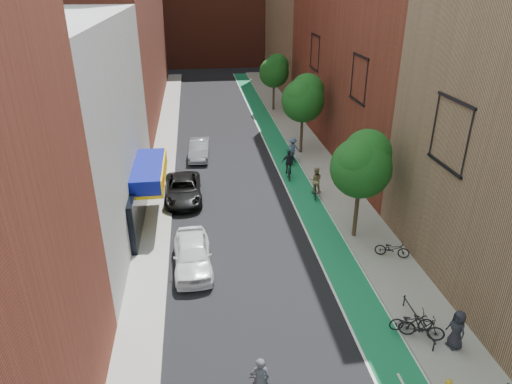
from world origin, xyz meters
name	(u,v)px	position (x,y,z in m)	size (l,w,h in m)	color
bike_lane	(278,147)	(4.00, 26.00, 0.01)	(2.00, 68.00, 0.01)	#167C4F
sidewalk_left	(165,151)	(-6.00, 26.00, 0.07)	(2.00, 68.00, 0.15)	gray
sidewalk_right	(305,145)	(6.50, 26.00, 0.07)	(3.00, 68.00, 0.15)	gray
building_left_white	(56,129)	(-11.00, 14.00, 6.00)	(8.00, 20.00, 12.00)	silver
building_left_far_red	(115,5)	(-11.00, 42.00, 11.00)	(8.00, 36.00, 22.00)	maroon
building_right_mid_red	(378,14)	(12.00, 26.00, 11.00)	(8.00, 28.00, 22.00)	maroon
building_right_far_tan	(307,17)	(12.00, 50.00, 9.00)	(8.00, 20.00, 18.00)	#8C6B4C
building_far_closure	(208,1)	(0.00, 72.00, 10.00)	(30.00, 14.00, 20.00)	maroon
tree_near	(362,163)	(5.65, 10.02, 4.66)	(3.40, 3.36, 6.42)	#332619
tree_mid	(304,97)	(5.65, 24.02, 4.89)	(3.55, 3.53, 6.74)	#332619
tree_far	(274,70)	(5.65, 38.02, 4.50)	(3.30, 3.25, 6.21)	#332619
parked_car_white	(192,254)	(-3.71, 8.19, 0.81)	(1.92, 4.76, 1.62)	white
parked_car_black	(183,189)	(-4.27, 16.43, 0.73)	(2.43, 5.26, 1.46)	black
parked_car_silver	(199,149)	(-3.00, 24.24, 0.75)	(1.58, 4.53, 1.49)	#93949B
cyclist_lane_near	(315,184)	(4.70, 15.56, 0.94)	(1.02, 1.72, 2.16)	black
cyclist_lane_mid	(289,167)	(3.54, 18.97, 0.88)	(1.13, 1.67, 2.19)	black
cyclist_lane_far	(293,152)	(4.46, 22.01, 0.95)	(1.26, 1.75, 2.10)	black
parked_bike_near	(411,321)	(5.40, 2.06, 0.64)	(0.64, 1.85, 0.97)	black
parked_bike_mid	(422,327)	(5.63, 1.58, 0.71)	(0.53, 1.86, 1.12)	black
parked_bike_far	(392,249)	(6.88, 7.59, 0.63)	(0.63, 1.81, 0.95)	black
pedestrian	(457,329)	(6.74, 0.94, 1.03)	(0.86, 0.56, 1.76)	#212129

